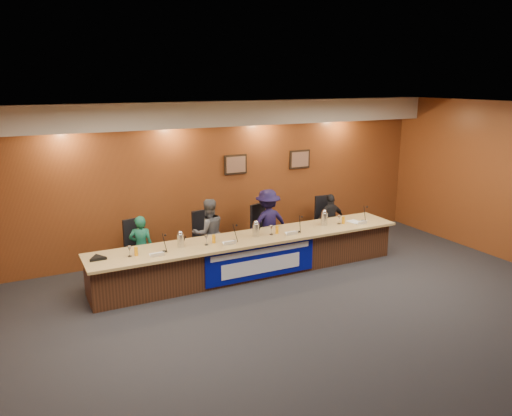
# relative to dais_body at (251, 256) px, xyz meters

# --- Properties ---
(floor) EXTENTS (10.00, 10.00, 0.00)m
(floor) POSITION_rel_dais_body_xyz_m (0.00, -2.40, -0.35)
(floor) COLOR black
(floor) RESTS_ON ground
(ceiling) EXTENTS (10.00, 8.00, 0.04)m
(ceiling) POSITION_rel_dais_body_xyz_m (0.00, -2.40, 2.85)
(ceiling) COLOR silver
(ceiling) RESTS_ON wall_back
(wall_back) EXTENTS (10.00, 0.04, 3.20)m
(wall_back) POSITION_rel_dais_body_xyz_m (0.00, 1.60, 1.25)
(wall_back) COLOR brown
(wall_back) RESTS_ON floor
(soffit) EXTENTS (10.00, 0.50, 0.50)m
(soffit) POSITION_rel_dais_body_xyz_m (0.00, 1.35, 2.60)
(soffit) COLOR beige
(soffit) RESTS_ON wall_back
(dais_body) EXTENTS (6.00, 0.80, 0.70)m
(dais_body) POSITION_rel_dais_body_xyz_m (0.00, 0.00, 0.00)
(dais_body) COLOR #402213
(dais_body) RESTS_ON floor
(dais_top) EXTENTS (6.10, 0.95, 0.05)m
(dais_top) POSITION_rel_dais_body_xyz_m (0.00, -0.05, 0.38)
(dais_top) COLOR tan
(dais_top) RESTS_ON dais_body
(banner) EXTENTS (2.20, 0.02, 0.65)m
(banner) POSITION_rel_dais_body_xyz_m (0.00, -0.41, 0.03)
(banner) COLOR #030A80
(banner) RESTS_ON dais_body
(banner_text_upper) EXTENTS (2.00, 0.01, 0.10)m
(banner_text_upper) POSITION_rel_dais_body_xyz_m (0.00, -0.43, 0.23)
(banner_text_upper) COLOR silver
(banner_text_upper) RESTS_ON banner
(banner_text_lower) EXTENTS (1.60, 0.01, 0.28)m
(banner_text_lower) POSITION_rel_dais_body_xyz_m (0.00, -0.43, -0.05)
(banner_text_lower) COLOR silver
(banner_text_lower) RESTS_ON banner
(wall_photo_left) EXTENTS (0.52, 0.04, 0.42)m
(wall_photo_left) POSITION_rel_dais_body_xyz_m (0.40, 1.57, 1.50)
(wall_photo_left) COLOR black
(wall_photo_left) RESTS_ON wall_back
(wall_photo_right) EXTENTS (0.52, 0.04, 0.42)m
(wall_photo_right) POSITION_rel_dais_body_xyz_m (2.00, 1.57, 1.50)
(wall_photo_right) COLOR black
(wall_photo_right) RESTS_ON wall_back
(panelist_a) EXTENTS (0.51, 0.42, 1.20)m
(panelist_a) POSITION_rel_dais_body_xyz_m (-1.91, 0.74, 0.25)
(panelist_a) COLOR #155940
(panelist_a) RESTS_ON floor
(panelist_b) EXTENTS (0.68, 0.54, 1.37)m
(panelist_b) POSITION_rel_dais_body_xyz_m (-0.57, 0.74, 0.34)
(panelist_b) COLOR #505055
(panelist_b) RESTS_ON floor
(panelist_c) EXTENTS (0.93, 0.54, 1.43)m
(panelist_c) POSITION_rel_dais_body_xyz_m (0.75, 0.74, 0.36)
(panelist_c) COLOR #160F36
(panelist_c) RESTS_ON floor
(panelist_d) EXTENTS (0.69, 0.31, 1.17)m
(panelist_d) POSITION_rel_dais_body_xyz_m (2.33, 0.74, 0.23)
(panelist_d) COLOR black
(panelist_d) RESTS_ON floor
(office_chair_a) EXTENTS (0.58, 0.58, 0.08)m
(office_chair_a) POSITION_rel_dais_body_xyz_m (-1.91, 0.84, 0.13)
(office_chair_a) COLOR black
(office_chair_a) RESTS_ON floor
(office_chair_b) EXTENTS (0.52, 0.52, 0.08)m
(office_chair_b) POSITION_rel_dais_body_xyz_m (-0.57, 0.84, 0.13)
(office_chair_b) COLOR black
(office_chair_b) RESTS_ON floor
(office_chair_c) EXTENTS (0.63, 0.63, 0.08)m
(office_chair_c) POSITION_rel_dais_body_xyz_m (0.75, 0.84, 0.13)
(office_chair_c) COLOR black
(office_chair_c) RESTS_ON floor
(office_chair_d) EXTENTS (0.51, 0.51, 0.08)m
(office_chair_d) POSITION_rel_dais_body_xyz_m (2.33, 0.84, 0.13)
(office_chair_d) COLOR black
(office_chair_d) RESTS_ON floor
(nameplate_a) EXTENTS (0.24, 0.08, 0.10)m
(nameplate_a) POSITION_rel_dais_body_xyz_m (-1.90, -0.32, 0.45)
(nameplate_a) COLOR white
(nameplate_a) RESTS_ON dais_top
(microphone_a) EXTENTS (0.07, 0.07, 0.02)m
(microphone_a) POSITION_rel_dais_body_xyz_m (-1.72, -0.13, 0.41)
(microphone_a) COLOR black
(microphone_a) RESTS_ON dais_top
(juice_glass_a) EXTENTS (0.06, 0.06, 0.15)m
(juice_glass_a) POSITION_rel_dais_body_xyz_m (-2.19, -0.10, 0.47)
(juice_glass_a) COLOR orange
(juice_glass_a) RESTS_ON dais_top
(water_glass_a) EXTENTS (0.08, 0.08, 0.18)m
(water_glass_a) POSITION_rel_dais_body_xyz_m (-2.30, -0.10, 0.49)
(water_glass_a) COLOR silver
(water_glass_a) RESTS_ON dais_top
(nameplate_b) EXTENTS (0.24, 0.08, 0.10)m
(nameplate_b) POSITION_rel_dais_body_xyz_m (-0.57, -0.30, 0.45)
(nameplate_b) COLOR white
(nameplate_b) RESTS_ON dais_top
(microphone_b) EXTENTS (0.07, 0.07, 0.02)m
(microphone_b) POSITION_rel_dais_body_xyz_m (-0.41, -0.14, 0.41)
(microphone_b) COLOR black
(microphone_b) RESTS_ON dais_top
(juice_glass_b) EXTENTS (0.06, 0.06, 0.15)m
(juice_glass_b) POSITION_rel_dais_body_xyz_m (-0.78, -0.06, 0.47)
(juice_glass_b) COLOR orange
(juice_glass_b) RESTS_ON dais_top
(water_glass_b) EXTENTS (0.08, 0.08, 0.18)m
(water_glass_b) POSITION_rel_dais_body_xyz_m (-0.94, -0.11, 0.49)
(water_glass_b) COLOR silver
(water_glass_b) RESTS_ON dais_top
(nameplate_c) EXTENTS (0.24, 0.08, 0.10)m
(nameplate_c) POSITION_rel_dais_body_xyz_m (0.73, -0.29, 0.45)
(nameplate_c) COLOR white
(nameplate_c) RESTS_ON dais_top
(microphone_c) EXTENTS (0.07, 0.07, 0.02)m
(microphone_c) POSITION_rel_dais_body_xyz_m (0.93, -0.18, 0.41)
(microphone_c) COLOR black
(microphone_c) RESTS_ON dais_top
(juice_glass_c) EXTENTS (0.06, 0.06, 0.15)m
(juice_glass_c) POSITION_rel_dais_body_xyz_m (0.51, -0.07, 0.47)
(juice_glass_c) COLOR orange
(juice_glass_c) RESTS_ON dais_top
(water_glass_c) EXTENTS (0.08, 0.08, 0.18)m
(water_glass_c) POSITION_rel_dais_body_xyz_m (0.38, -0.09, 0.49)
(water_glass_c) COLOR silver
(water_glass_c) RESTS_ON dais_top
(nameplate_d) EXTENTS (0.24, 0.08, 0.10)m
(nameplate_d) POSITION_rel_dais_body_xyz_m (2.36, -0.31, 0.45)
(nameplate_d) COLOR white
(nameplate_d) RESTS_ON dais_top
(microphone_d) EXTENTS (0.07, 0.07, 0.02)m
(microphone_d) POSITION_rel_dais_body_xyz_m (2.53, -0.13, 0.41)
(microphone_d) COLOR black
(microphone_d) RESTS_ON dais_top
(juice_glass_d) EXTENTS (0.06, 0.06, 0.15)m
(juice_glass_d) POSITION_rel_dais_body_xyz_m (2.05, -0.09, 0.47)
(juice_glass_d) COLOR orange
(juice_glass_d) RESTS_ON dais_top
(water_glass_d) EXTENTS (0.08, 0.08, 0.18)m
(water_glass_d) POSITION_rel_dais_body_xyz_m (1.96, -0.07, 0.49)
(water_glass_d) COLOR silver
(water_glass_d) RESTS_ON dais_top
(carafe_left) EXTENTS (0.12, 0.12, 0.23)m
(carafe_left) POSITION_rel_dais_body_xyz_m (-1.39, -0.00, 0.52)
(carafe_left) COLOR silver
(carafe_left) RESTS_ON dais_top
(carafe_mid) EXTENTS (0.13, 0.13, 0.24)m
(carafe_mid) POSITION_rel_dais_body_xyz_m (0.07, -0.05, 0.52)
(carafe_mid) COLOR silver
(carafe_mid) RESTS_ON dais_top
(carafe_right) EXTENTS (0.13, 0.13, 0.26)m
(carafe_right) POSITION_rel_dais_body_xyz_m (1.63, -0.01, 0.53)
(carafe_right) COLOR silver
(carafe_right) RESTS_ON dais_top
(speakerphone) EXTENTS (0.32, 0.32, 0.05)m
(speakerphone) POSITION_rel_dais_body_xyz_m (-2.80, 0.00, 0.43)
(speakerphone) COLOR black
(speakerphone) RESTS_ON dais_top
(paper_stack) EXTENTS (0.26, 0.33, 0.01)m
(paper_stack) POSITION_rel_dais_body_xyz_m (2.34, -0.10, 0.40)
(paper_stack) COLOR white
(paper_stack) RESTS_ON dais_top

